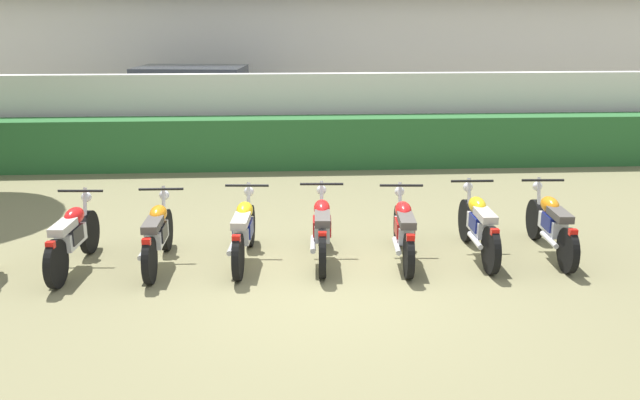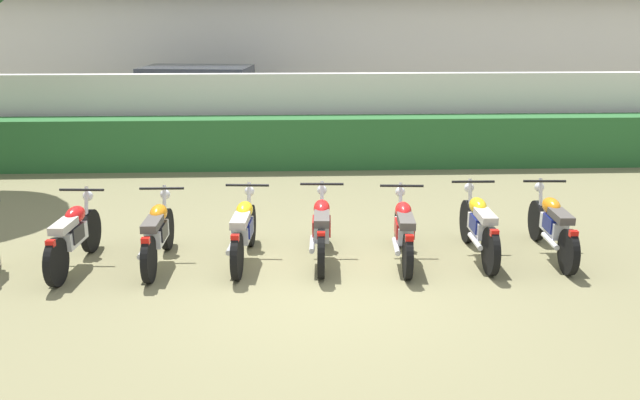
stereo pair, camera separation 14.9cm
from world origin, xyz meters
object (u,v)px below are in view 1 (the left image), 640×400
Objects in this scene: motorcycle_in_row_0 at (72,236)px; motorcycle_in_row_3 at (322,228)px; motorcycle_in_row_2 at (244,230)px; motorcycle_in_row_6 at (551,224)px; motorcycle_in_row_1 at (157,234)px; motorcycle_in_row_5 at (479,225)px; parked_car at (198,104)px; motorcycle_in_row_4 at (404,229)px.

motorcycle_in_row_3 reaches higher than motorcycle_in_row_0.
motorcycle_in_row_2 is 0.97× the size of motorcycle_in_row_6.
motorcycle_in_row_5 reaches higher than motorcycle_in_row_1.
motorcycle_in_row_3 is (2.17, 0.06, 0.01)m from motorcycle_in_row_1.
motorcycle_in_row_2 is 1.01× the size of motorcycle_in_row_3.
motorcycle_in_row_6 is at bearing -88.29° from motorcycle_in_row_1.
parked_car is 10.60m from motorcycle_in_row_6.
parked_car reaches higher than motorcycle_in_row_3.
motorcycle_in_row_3 is (2.63, -8.89, -0.48)m from parked_car.
motorcycle_in_row_0 is 4.34m from motorcycle_in_row_4.
motorcycle_in_row_6 is (1.02, 0.00, -0.01)m from motorcycle_in_row_5.
parked_car is 10.08m from motorcycle_in_row_5.
motorcycle_in_row_6 is at bearing -88.67° from motorcycle_in_row_5.
motorcycle_in_row_2 is 1.02× the size of motorcycle_in_row_4.
motorcycle_in_row_6 reaches higher than motorcycle_in_row_1.
motorcycle_in_row_6 is (6.41, 0.16, -0.00)m from motorcycle_in_row_0.
motorcycle_in_row_3 is 2.15m from motorcycle_in_row_5.
motorcycle_in_row_5 reaches higher than motorcycle_in_row_0.
motorcycle_in_row_1 is 1.13m from motorcycle_in_row_2.
motorcycle_in_row_3 is 3.16m from motorcycle_in_row_6.
motorcycle_in_row_1 is at bearing 98.33° from motorcycle_in_row_2.
motorcycle_in_row_0 is at bearing 94.04° from motorcycle_in_row_1.
motorcycle_in_row_5 reaches higher than motorcycle_in_row_6.
motorcycle_in_row_4 is (3.27, -0.00, -0.00)m from motorcycle_in_row_1.
motorcycle_in_row_4 is 0.97× the size of motorcycle_in_row_5.
motorcycle_in_row_2 is at bearing 93.17° from motorcycle_in_row_6.
motorcycle_in_row_3 reaches higher than motorcycle_in_row_6.
motorcycle_in_row_0 is at bearing -86.64° from parked_car.
motorcycle_in_row_5 is at bearing -54.42° from parked_car.
motorcycle_in_row_3 is 1.01× the size of motorcycle_in_row_4.
motorcycle_in_row_3 reaches higher than motorcycle_in_row_4.
motorcycle_in_row_1 is (0.46, -8.95, -0.49)m from parked_car.
motorcycle_in_row_2 is 4.21m from motorcycle_in_row_6.
motorcycle_in_row_3 is at bearing -86.46° from motorcycle_in_row_2.
motorcycle_in_row_1 is 3.27m from motorcycle_in_row_4.
parked_car is 9.28m from motorcycle_in_row_3.
parked_car is 2.57× the size of motorcycle_in_row_4.
motorcycle_in_row_6 is at bearing -49.55° from parked_car.
motorcycle_in_row_0 is 0.99× the size of motorcycle_in_row_4.
motorcycle_in_row_5 is at bearing -86.15° from motorcycle_in_row_3.
motorcycle_in_row_0 is 2.21m from motorcycle_in_row_2.
motorcycle_in_row_0 reaches higher than motorcycle_in_row_4.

